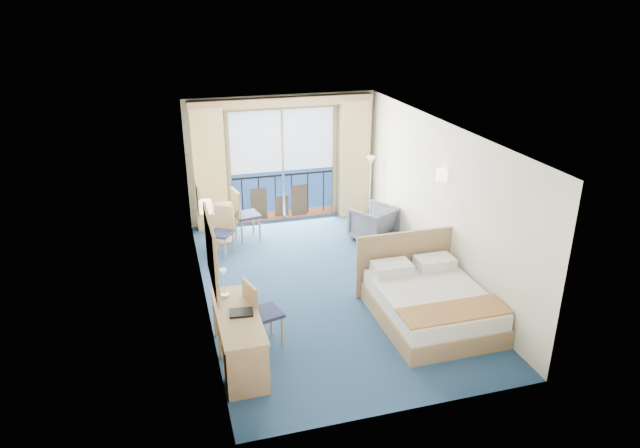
{
  "coord_description": "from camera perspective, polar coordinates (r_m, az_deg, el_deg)",
  "views": [
    {
      "loc": [
        -2.45,
        -8.22,
        4.64
      ],
      "look_at": [
        -0.04,
        0.2,
        1.06
      ],
      "focal_mm": 32.0,
      "sensor_mm": 36.0,
      "label": 1
    }
  ],
  "objects": [
    {
      "name": "floor_lamp",
      "position": [
        12.06,
        5.08,
        5.13
      ],
      "size": [
        0.2,
        0.2,
        1.46
      ],
      "color": "silver",
      "rests_on": "ground"
    },
    {
      "name": "floor",
      "position": [
        9.75,
        0.56,
        -6.17
      ],
      "size": [
        6.5,
        6.5,
        0.0
      ],
      "primitive_type": "plane",
      "color": "navy",
      "rests_on": "ground"
    },
    {
      "name": "wall_print",
      "position": [
        9.2,
        -12.08,
        2.43
      ],
      "size": [
        0.04,
        0.42,
        0.52
      ],
      "color": "#A18357",
      "rests_on": "room_walls"
    },
    {
      "name": "phone",
      "position": [
        9.83,
        11.04,
        -2.13
      ],
      "size": [
        0.23,
        0.21,
        0.08
      ],
      "primitive_type": "cube",
      "rotation": [
        0.0,
        0.0,
        -0.43
      ],
      "color": "white",
      "rests_on": "nightstand"
    },
    {
      "name": "room_walls",
      "position": [
        9.04,
        0.6,
        3.78
      ],
      "size": [
        4.04,
        6.54,
        2.72
      ],
      "color": "white",
      "rests_on": "ground"
    },
    {
      "name": "desk_chair",
      "position": [
        7.99,
        -6.15,
        -8.51
      ],
      "size": [
        0.54,
        0.54,
        1.01
      ],
      "rotation": [
        0.0,
        0.0,
        1.83
      ],
      "color": "#1F2749",
      "rests_on": "ground"
    },
    {
      "name": "mirror",
      "position": [
        7.41,
        -10.8,
        -2.83
      ],
      "size": [
        0.05,
        1.25,
        0.95
      ],
      "color": "#A18357",
      "rests_on": "room_walls"
    },
    {
      "name": "round_table",
      "position": [
        11.43,
        -9.81,
        0.83
      ],
      "size": [
        0.78,
        0.78,
        0.7
      ],
      "color": "#A18357",
      "rests_on": "ground"
    },
    {
      "name": "bed",
      "position": [
        8.83,
        10.88,
        -7.66
      ],
      "size": [
        1.7,
        2.02,
        1.07
      ],
      "color": "#A18357",
      "rests_on": "ground"
    },
    {
      "name": "pelmet",
      "position": [
        11.76,
        -3.78,
        12.11
      ],
      "size": [
        3.8,
        0.25,
        0.18
      ],
      "primitive_type": "cube",
      "color": "#A18357",
      "rests_on": "room_walls"
    },
    {
      "name": "sconce_left",
      "position": [
        8.13,
        -11.39,
        1.71
      ],
      "size": [
        0.18,
        0.18,
        0.18
      ],
      "primitive_type": "cylinder",
      "color": "beige",
      "rests_on": "room_walls"
    },
    {
      "name": "desk_lamp",
      "position": [
        7.88,
        -9.61,
        -5.26
      ],
      "size": [
        0.11,
        0.11,
        0.4
      ],
      "color": "silver",
      "rests_on": "desk"
    },
    {
      "name": "folder",
      "position": [
        7.59,
        -7.88,
        -8.78
      ],
      "size": [
        0.32,
        0.26,
        0.03
      ],
      "primitive_type": "cube",
      "rotation": [
        0.0,
        0.0,
        -0.11
      ],
      "color": "black",
      "rests_on": "desk"
    },
    {
      "name": "curtain_left",
      "position": [
        11.82,
        -10.97,
        5.28
      ],
      "size": [
        0.65,
        0.22,
        2.55
      ],
      "primitive_type": "cube",
      "color": "tan",
      "rests_on": "room_walls"
    },
    {
      "name": "curtain_right",
      "position": [
        12.44,
        3.43,
        6.51
      ],
      "size": [
        0.65,
        0.22,
        2.55
      ],
      "primitive_type": "cube",
      "color": "tan",
      "rests_on": "room_walls"
    },
    {
      "name": "sconce_right",
      "position": [
        9.6,
        12.07,
        4.85
      ],
      "size": [
        0.18,
        0.18,
        0.18
      ],
      "primitive_type": "cylinder",
      "color": "beige",
      "rests_on": "room_walls"
    },
    {
      "name": "desk",
      "position": [
        7.41,
        -7.61,
        -12.77
      ],
      "size": [
        0.55,
        1.59,
        0.74
      ],
      "color": "#A18357",
      "rests_on": "ground"
    },
    {
      "name": "armchair",
      "position": [
        11.41,
        5.32,
        0.07
      ],
      "size": [
        1.04,
        1.04,
        0.71
      ],
      "primitive_type": "imported",
      "rotation": [
        0.0,
        0.0,
        3.65
      ],
      "color": "#41484F",
      "rests_on": "ground"
    },
    {
      "name": "balcony_door",
      "position": [
        12.21,
        -3.76,
        5.54
      ],
      "size": [
        2.36,
        0.03,
        2.52
      ],
      "color": "navy",
      "rests_on": "room_walls"
    },
    {
      "name": "nightstand",
      "position": [
        9.98,
        10.69,
        -3.91
      ],
      "size": [
        0.47,
        0.44,
        0.61
      ],
      "primitive_type": "cube",
      "color": "#A38356",
      "rests_on": "ground"
    },
    {
      "name": "table_chair_b",
      "position": [
        10.86,
        -9.73,
        -0.38
      ],
      "size": [
        0.56,
        0.56,
        0.93
      ],
      "rotation": [
        0.0,
        0.0,
        -0.59
      ],
      "color": "#1F2749",
      "rests_on": "ground"
    },
    {
      "name": "table_chair_a",
      "position": [
        11.37,
        -7.78,
        1.24
      ],
      "size": [
        0.55,
        0.54,
        1.07
      ],
      "rotation": [
        0.0,
        0.0,
        1.76
      ],
      "color": "#1F2749",
      "rests_on": "ground"
    }
  ]
}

